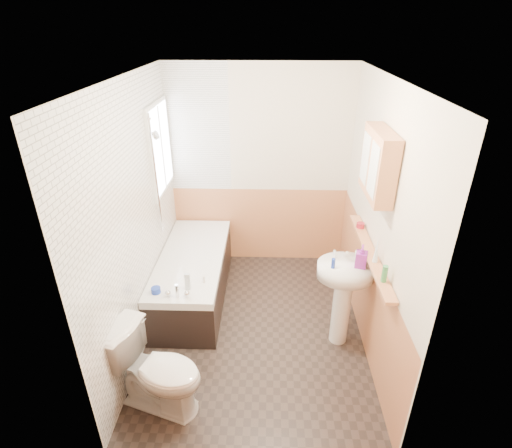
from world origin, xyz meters
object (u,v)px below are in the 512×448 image
object	(u,v)px
pine_shelf	(370,252)
medicine_cabinet	(378,164)
toilet	(158,371)
bathtub	(193,275)
sink	(344,287)

from	to	relation	value
pine_shelf	medicine_cabinet	xyz separation A→B (m)	(-0.03, 0.05, 0.82)
toilet	pine_shelf	size ratio (longest dim) A/B	0.53
bathtub	medicine_cabinet	distance (m)	2.41
sink	pine_shelf	size ratio (longest dim) A/B	0.70
sink	medicine_cabinet	size ratio (longest dim) A/B	1.66
bathtub	sink	world-z (taller)	sink
sink	medicine_cabinet	distance (m)	1.21
sink	toilet	bearing A→B (deg)	-166.87
toilet	medicine_cabinet	world-z (taller)	medicine_cabinet
medicine_cabinet	toilet	bearing A→B (deg)	-153.76
bathtub	pine_shelf	bearing A→B (deg)	-20.10
bathtub	toilet	bearing A→B (deg)	-91.17
pine_shelf	medicine_cabinet	world-z (taller)	medicine_cabinet
toilet	sink	size ratio (longest dim) A/B	0.75
sink	pine_shelf	xyz separation A→B (m)	(0.20, 0.01, 0.38)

